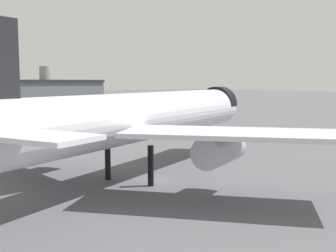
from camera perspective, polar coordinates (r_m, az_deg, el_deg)
ground at (r=54.13m, az=-1.61°, el=-7.39°), size 900.00×900.00×0.00m
airliner_near_gate at (r=53.49m, az=-4.03°, el=1.09°), size 59.52×52.94×18.07m
service_truck_front at (r=89.43m, az=-12.41°, el=-1.10°), size 5.91×3.71×3.00m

